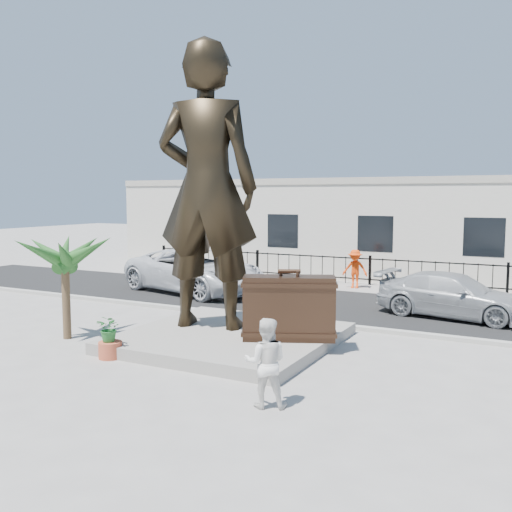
{
  "coord_description": "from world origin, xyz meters",
  "views": [
    {
      "loc": [
        6.86,
        -11.28,
        3.89
      ],
      "look_at": [
        0.0,
        2.0,
        2.3
      ],
      "focal_mm": 40.0,
      "sensor_mm": 36.0,
      "label": 1
    }
  ],
  "objects_px": {
    "car_white": "(196,270)",
    "statue": "(207,187)",
    "suitcase": "(289,308)",
    "tourist": "(266,363)"
  },
  "relations": [
    {
      "from": "statue",
      "to": "car_white",
      "type": "relative_size",
      "value": 1.21
    },
    {
      "from": "statue",
      "to": "car_white",
      "type": "bearing_deg",
      "value": -67.36
    },
    {
      "from": "tourist",
      "to": "car_white",
      "type": "xyz_separation_m",
      "value": [
        -8.08,
        9.95,
        0.05
      ]
    },
    {
      "from": "suitcase",
      "to": "tourist",
      "type": "relative_size",
      "value": 1.36
    },
    {
      "from": "tourist",
      "to": "suitcase",
      "type": "bearing_deg",
      "value": -95.44
    },
    {
      "from": "car_white",
      "to": "statue",
      "type": "bearing_deg",
      "value": -129.29
    },
    {
      "from": "statue",
      "to": "car_white",
      "type": "xyz_separation_m",
      "value": [
        -4.34,
        5.98,
        -3.22
      ]
    },
    {
      "from": "suitcase",
      "to": "car_white",
      "type": "distance_m",
      "value": 9.36
    },
    {
      "from": "tourist",
      "to": "car_white",
      "type": "relative_size",
      "value": 0.26
    },
    {
      "from": "suitcase",
      "to": "tourist",
      "type": "distance_m",
      "value": 3.84
    }
  ]
}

